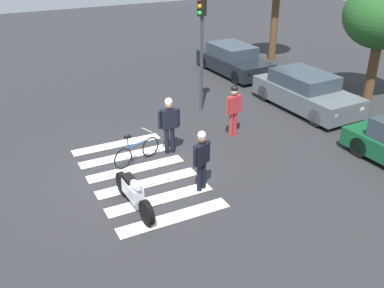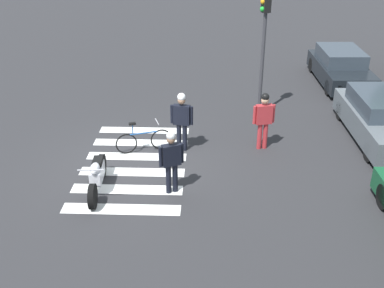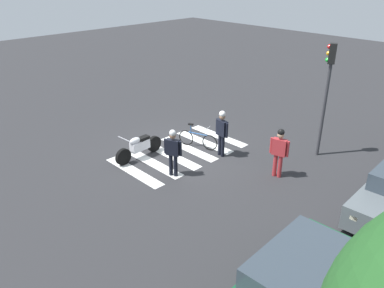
{
  "view_description": "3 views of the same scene",
  "coord_description": "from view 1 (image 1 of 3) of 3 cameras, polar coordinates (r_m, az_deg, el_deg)",
  "views": [
    {
      "loc": [
        10.2,
        -3.55,
        6.34
      ],
      "look_at": [
        0.33,
        1.45,
        0.83
      ],
      "focal_mm": 40.52,
      "sensor_mm": 36.0,
      "label": 1
    },
    {
      "loc": [
        11.73,
        2.09,
        6.7
      ],
      "look_at": [
        0.05,
        1.66,
        0.7
      ],
      "focal_mm": 44.13,
      "sensor_mm": 36.0,
      "label": 2
    },
    {
      "loc": [
        9.1,
        10.02,
        6.71
      ],
      "look_at": [
        0.8,
        1.5,
        1.12
      ],
      "focal_mm": 35.79,
      "sensor_mm": 36.0,
      "label": 3
    }
  ],
  "objects": [
    {
      "name": "street_tree_mid",
      "position": [
        18.78,
        23.79,
        15.12
      ],
      "size": [
        2.99,
        2.99,
        4.63
      ],
      "color": "brown",
      "rests_on": "ground_plane"
    },
    {
      "name": "car_grey_coupe",
      "position": [
        17.46,
        14.72,
        6.66
      ],
      "size": [
        4.45,
        2.06,
        1.41
      ],
      "color": "black",
      "rests_on": "ground_plane"
    },
    {
      "name": "pedestrian_bystander",
      "position": [
        14.48,
        5.49,
        4.88
      ],
      "size": [
        0.31,
        0.66,
        1.79
      ],
      "color": "#B22D33",
      "rests_on": "ground_plane"
    },
    {
      "name": "ground_plane",
      "position": [
        12.52,
        -6.65,
        -4.14
      ],
      "size": [
        60.0,
        60.0,
        0.0
      ],
      "primitive_type": "plane",
      "color": "#2B2B2D"
    },
    {
      "name": "crosswalk_stripes",
      "position": [
        12.52,
        -6.65,
        -4.12
      ],
      "size": [
        4.95,
        2.92,
        0.01
      ],
      "color": "silver",
      "rests_on": "ground_plane"
    },
    {
      "name": "police_motorcycle",
      "position": [
        10.93,
        -7.71,
        -6.35
      ],
      "size": [
        2.16,
        0.62,
        1.04
      ],
      "color": "black",
      "rests_on": "ground_plane"
    },
    {
      "name": "leaning_bicycle",
      "position": [
        13.06,
        -7.27,
        -0.98
      ],
      "size": [
        0.66,
        1.62,
        0.98
      ],
      "color": "black",
      "rests_on": "ground_plane"
    },
    {
      "name": "officer_by_motorcycle",
      "position": [
        13.25,
        -3.03,
        2.99
      ],
      "size": [
        0.28,
        0.68,
        1.83
      ],
      "color": "black",
      "rests_on": "ground_plane"
    },
    {
      "name": "car_black_suv",
      "position": [
        21.39,
        5.47,
        10.94
      ],
      "size": [
        4.25,
        1.97,
        1.37
      ],
      "color": "black",
      "rests_on": "ground_plane"
    },
    {
      "name": "traffic_light_pole",
      "position": [
        16.11,
        1.25,
        14.01
      ],
      "size": [
        0.32,
        0.36,
        4.27
      ],
      "color": "#38383D",
      "rests_on": "ground_plane"
    },
    {
      "name": "officer_on_foot",
      "position": [
        11.33,
        1.27,
        -1.69
      ],
      "size": [
        0.37,
        0.61,
        1.73
      ],
      "color": "black",
      "rests_on": "ground_plane"
    }
  ]
}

